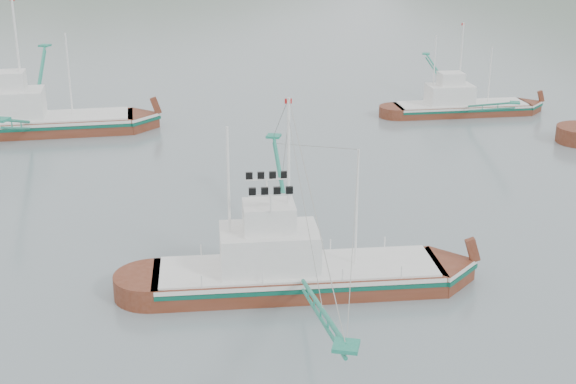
# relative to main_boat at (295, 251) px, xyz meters

# --- Properties ---
(ground) EXTENTS (1200.00, 1200.00, 0.00)m
(ground) POSITION_rel_main_boat_xyz_m (-1.28, -1.42, -1.95)
(ground) COLOR slate
(ground) RESTS_ON ground
(main_boat) EXTENTS (14.11, 24.07, 10.01)m
(main_boat) POSITION_rel_main_boat_xyz_m (0.00, 0.00, 0.00)
(main_boat) COLOR #5A2413
(main_boat) RESTS_ON ground
(bg_boat_far) EXTENTS (12.07, 20.48, 8.58)m
(bg_boat_far) POSITION_rel_main_boat_xyz_m (7.79, 36.31, -0.26)
(bg_boat_far) COLOR #5A2413
(bg_boat_far) RESTS_ON ground
(bg_boat_left) EXTENTS (16.26, 27.48, 11.61)m
(bg_boat_left) POSITION_rel_main_boat_xyz_m (-26.01, 23.15, 0.37)
(bg_boat_left) COLOR #5A2413
(bg_boat_left) RESTS_ON ground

